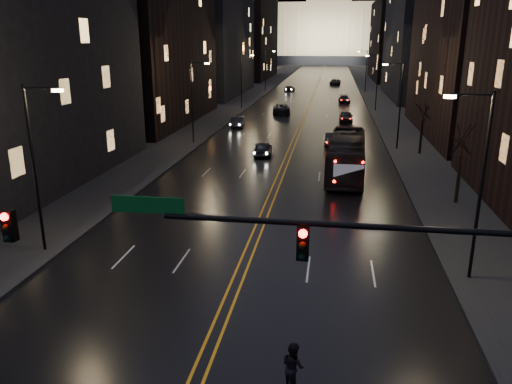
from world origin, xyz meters
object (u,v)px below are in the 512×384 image
at_px(bus, 347,156).
at_px(pedestrian_b, 293,366).
at_px(oncoming_car_a, 263,148).
at_px(receding_car_a, 332,139).
at_px(oncoming_car_b, 238,122).
at_px(traffic_signal, 389,265).

height_order(bus, pedestrian_b, bus).
xyz_separation_m(oncoming_car_a, receding_car_a, (6.74, 6.03, -0.03)).
xyz_separation_m(bus, receding_car_a, (-1.28, 12.51, -1.03)).
relative_size(receding_car_a, pedestrian_b, 2.41).
relative_size(bus, receding_car_a, 2.96).
bearing_deg(bus, oncoming_car_b, 123.88).
distance_m(bus, oncoming_car_b, 26.51).
distance_m(oncoming_car_a, pedestrian_b, 34.87).
bearing_deg(oncoming_car_b, receding_car_a, 134.48).
xyz_separation_m(traffic_signal, oncoming_car_a, (-8.41, 35.29, -4.38)).
relative_size(traffic_signal, bus, 1.40).
xyz_separation_m(oncoming_car_b, receding_car_a, (12.39, -10.18, -0.03)).
distance_m(bus, pedestrian_b, 28.02).
distance_m(traffic_signal, oncoming_car_b, 53.57).
relative_size(oncoming_car_a, pedestrian_b, 2.44).
height_order(traffic_signal, pedestrian_b, traffic_signal).
height_order(traffic_signal, receding_car_a, traffic_signal).
bearing_deg(pedestrian_b, receding_car_a, -41.24).
height_order(oncoming_car_a, oncoming_car_b, oncoming_car_a).
bearing_deg(receding_car_a, oncoming_car_b, 142.11).
bearing_deg(pedestrian_b, bus, -44.48).
bearing_deg(receding_car_a, bus, -82.65).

